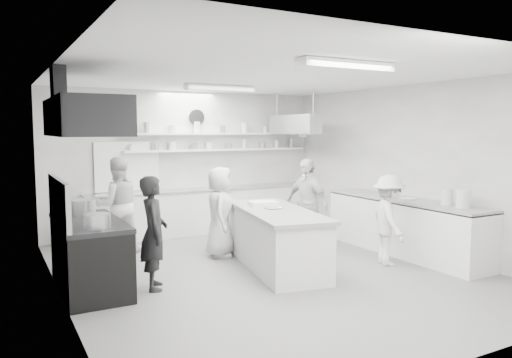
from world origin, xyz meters
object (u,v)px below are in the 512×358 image
right_counter (404,227)px  cook_back (118,205)px  prep_island (276,240)px  back_counter (206,211)px  stove (90,257)px  cook_stove (154,233)px

right_counter → cook_back: bearing=150.5°
prep_island → back_counter: bearing=98.5°
stove → cook_back: 2.11m
back_counter → prep_island: size_ratio=2.09×
stove → prep_island: stove is taller
right_counter → cook_stove: 4.48m
stove → right_counter: 5.28m
back_counter → prep_island: (-0.11, -3.09, -0.02)m
back_counter → cook_back: (-2.08, -0.90, 0.39)m
cook_back → back_counter: bearing=-152.7°
cook_back → stove: bearing=70.5°
back_counter → right_counter: (2.35, -3.40, 0.01)m
right_counter → cook_back: 5.10m
back_counter → right_counter: right_counter is taller
cook_stove → cook_back: bearing=13.3°
cook_stove → right_counter: bearing=-78.3°
stove → right_counter: size_ratio=0.55×
prep_island → cook_back: 2.98m
back_counter → right_counter: 4.13m
stove → cook_stove: size_ratio=1.15×
stove → back_counter: bearing=44.0°
prep_island → cook_stove: bearing=-166.7°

